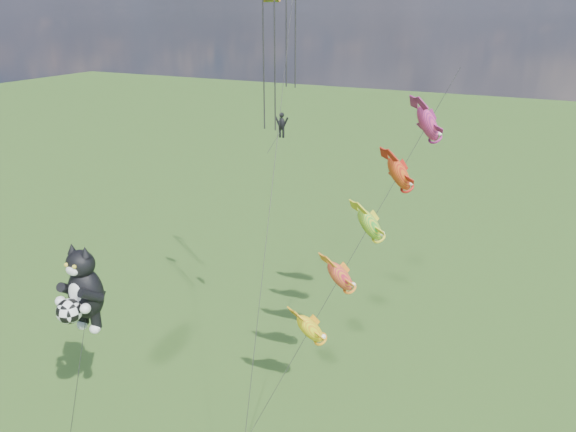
% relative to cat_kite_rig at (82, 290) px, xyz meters
% --- Properties ---
extents(cat_kite_rig, '(2.32, 4.00, 12.03)m').
position_rel_cat_kite_rig_xyz_m(cat_kite_rig, '(0.00, 0.00, 0.00)').
color(cat_kite_rig, brown).
rests_on(cat_kite_rig, ground).
extents(fish_windsock_rig, '(7.74, 14.08, 20.15)m').
position_rel_cat_kite_rig_xyz_m(fish_windsock_rig, '(12.16, 11.25, 1.85)').
color(fish_windsock_rig, brown).
rests_on(fish_windsock_rig, ground).
extents(parafoil_rig, '(5.58, 16.86, 27.86)m').
position_rel_cat_kite_rig_xyz_m(parafoil_rig, '(6.80, 10.10, 10.03)').
color(parafoil_rig, brown).
rests_on(parafoil_rig, ground).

